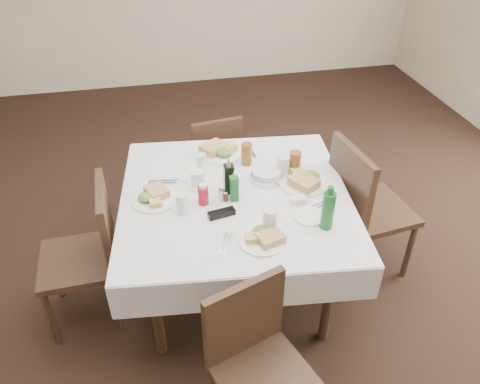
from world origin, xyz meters
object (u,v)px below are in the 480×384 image
(chair_west, at_px, (92,248))
(water_w, at_px, (182,203))
(dining_table, at_px, (235,205))
(chair_east, at_px, (362,203))
(water_s, at_px, (270,220))
(water_e, at_px, (283,166))
(coffee_mug, at_px, (198,179))
(green_bottle, at_px, (328,210))
(ketchup_bottle, at_px, (203,194))
(oil_cruet_dark, at_px, (229,178))
(bread_basket, at_px, (266,175))
(chair_south, at_px, (256,355))
(chair_north, at_px, (215,156))
(water_n, at_px, (201,163))
(oil_cruet_green, at_px, (234,188))

(chair_west, relative_size, water_w, 7.81)
(dining_table, relative_size, chair_east, 1.50)
(water_s, bearing_deg, water_e, 66.60)
(water_e, relative_size, coffee_mug, 0.99)
(water_s, distance_m, water_w, 0.51)
(coffee_mug, bearing_deg, green_bottle, -40.87)
(ketchup_bottle, bearing_deg, oil_cruet_dark, 25.83)
(water_e, bearing_deg, bread_basket, -171.70)
(water_w, bearing_deg, water_s, -30.46)
(chair_east, bearing_deg, oil_cruet_dark, 177.50)
(coffee_mug, bearing_deg, water_w, -116.85)
(chair_east, bearing_deg, chair_south, -135.31)
(chair_south, distance_m, chair_east, 1.30)
(water_s, distance_m, water_e, 0.54)
(chair_north, xyz_separation_m, green_bottle, (0.40, -1.33, 0.41))
(dining_table, bearing_deg, water_e, 22.23)
(chair_east, relative_size, water_e, 7.14)
(chair_east, xyz_separation_m, coffee_mug, (-1.03, 0.15, 0.24))
(chair_east, xyz_separation_m, water_n, (-0.99, 0.31, 0.25))
(bread_basket, xyz_separation_m, coffee_mug, (-0.42, 0.02, 0.02))
(bread_basket, relative_size, coffee_mug, 1.42)
(chair_east, relative_size, water_w, 8.31)
(oil_cruet_dark, height_order, green_bottle, green_bottle)
(oil_cruet_green, bearing_deg, dining_table, 70.06)
(chair_south, height_order, ketchup_bottle, ketchup_bottle)
(water_w, distance_m, coffee_mug, 0.27)
(dining_table, relative_size, bread_basket, 7.50)
(dining_table, bearing_deg, water_s, -72.14)
(chair_east, xyz_separation_m, oil_cruet_green, (-0.85, -0.05, 0.28))
(chair_north, height_order, water_e, water_e)
(chair_south, height_order, bread_basket, chair_south)
(dining_table, distance_m, chair_south, 0.94)
(chair_west, xyz_separation_m, water_n, (0.71, 0.34, 0.29))
(chair_north, bearing_deg, water_n, -105.98)
(water_n, height_order, water_w, water_w)
(oil_cruet_dark, bearing_deg, water_w, -155.14)
(dining_table, relative_size, water_n, 12.79)
(water_e, xyz_separation_m, coffee_mug, (-0.53, 0.01, -0.02))
(water_s, height_order, water_e, same)
(oil_cruet_dark, distance_m, oil_cruet_green, 0.09)
(chair_north, xyz_separation_m, chair_east, (0.81, -0.94, 0.10))
(bread_basket, height_order, ketchup_bottle, ketchup_bottle)
(chair_south, height_order, oil_cruet_green, oil_cruet_green)
(water_n, bearing_deg, chair_east, -17.13)
(chair_north, relative_size, water_w, 6.89)
(chair_west, height_order, coffee_mug, chair_west)
(oil_cruet_dark, bearing_deg, ketchup_bottle, -154.17)
(water_s, bearing_deg, chair_east, 26.29)
(oil_cruet_dark, relative_size, coffee_mug, 1.71)
(bread_basket, relative_size, oil_cruet_dark, 0.83)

